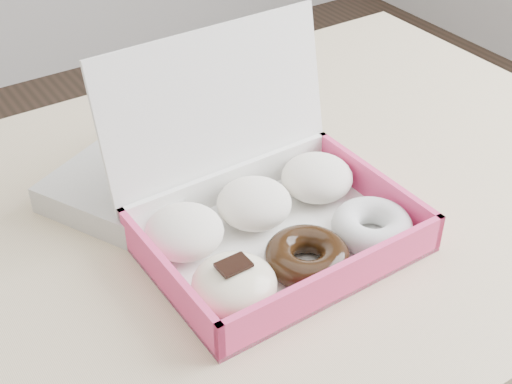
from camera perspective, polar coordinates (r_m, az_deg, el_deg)
table at (r=1.01m, az=-0.69°, el=-4.26°), size 1.20×0.80×0.75m
donut_box at (r=0.88m, az=0.99°, el=-1.96°), size 0.32×0.29×0.23m
newspapers at (r=0.99m, az=-9.05°, el=1.23°), size 0.30×0.27×0.04m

